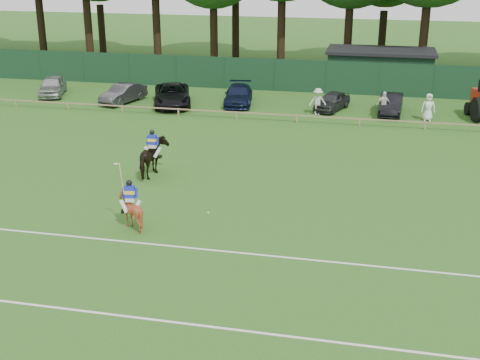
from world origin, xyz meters
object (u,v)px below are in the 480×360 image
(sedan_silver, at_px, (52,86))
(spectator_right, at_px, (428,107))
(horse_dark, at_px, (153,158))
(spectator_mid, at_px, (383,105))
(polo_ball, at_px, (208,213))
(sedan_navy, at_px, (238,95))
(estate_black, at_px, (391,104))
(suv_black, at_px, (172,95))
(sedan_grey, at_px, (123,93))
(hatch_grey, at_px, (332,101))
(horse_chestnut, at_px, (131,211))
(spectator_left, at_px, (318,102))
(utility_shed, at_px, (380,68))

(sedan_silver, distance_m, spectator_right, 27.49)
(horse_dark, distance_m, sedan_silver, 20.58)
(spectator_mid, relative_size, polo_ball, 19.72)
(horse_dark, height_order, spectator_mid, horse_dark)
(sedan_silver, distance_m, sedan_navy, 14.42)
(estate_black, bearing_deg, horse_dark, -124.17)
(suv_black, xyz_separation_m, spectator_right, (17.56, -0.51, 0.15))
(sedan_grey, bearing_deg, estate_black, 17.35)
(spectator_mid, bearing_deg, spectator_right, -27.51)
(hatch_grey, bearing_deg, horse_dark, -96.73)
(horse_chestnut, relative_size, sedan_grey, 0.36)
(spectator_left, height_order, spectator_mid, spectator_left)
(spectator_left, bearing_deg, horse_dark, -130.13)
(horse_chestnut, xyz_separation_m, estate_black, (10.34, 21.14, -0.05))
(sedan_grey, relative_size, suv_black, 0.76)
(polo_ball, xyz_separation_m, utility_shed, (6.75, 27.66, 1.49))
(horse_dark, relative_size, polo_ball, 24.34)
(horse_chestnut, relative_size, spectator_left, 0.81)
(spectator_left, bearing_deg, horse_chestnut, -119.77)
(spectator_left, bearing_deg, sedan_silver, 161.11)
(spectator_right, distance_m, utility_shed, 10.34)
(suv_black, relative_size, estate_black, 1.30)
(suv_black, bearing_deg, spectator_left, -21.30)
(horse_dark, xyz_separation_m, horse_chestnut, (1.19, -6.07, -0.20))
(horse_chestnut, relative_size, sedan_silver, 0.34)
(estate_black, xyz_separation_m, spectator_right, (2.36, -1.24, 0.22))
(sedan_silver, height_order, hatch_grey, sedan_silver)
(horse_chestnut, xyz_separation_m, hatch_grey, (6.36, 21.46, -0.10))
(sedan_navy, bearing_deg, spectator_right, -16.80)
(horse_dark, height_order, utility_shed, utility_shed)
(horse_dark, relative_size, spectator_mid, 1.23)
(sedan_grey, relative_size, sedan_navy, 0.88)
(polo_ball, relative_size, utility_shed, 0.01)
(spectator_left, relative_size, spectator_mid, 1.02)
(sedan_grey, height_order, estate_black, estate_black)
(estate_black, bearing_deg, spectator_mid, -111.25)
(horse_dark, distance_m, estate_black, 18.98)
(sedan_silver, xyz_separation_m, sedan_navy, (14.42, 0.18, -0.05))
(horse_dark, relative_size, spectator_left, 1.21)
(sedan_navy, bearing_deg, sedan_grey, 179.99)
(sedan_silver, relative_size, sedan_grey, 1.05)
(horse_chestnut, distance_m, spectator_mid, 22.31)
(horse_dark, xyz_separation_m, spectator_mid, (11.02, 13.95, -0.04))
(sedan_grey, distance_m, estate_black, 18.95)
(horse_dark, bearing_deg, sedan_grey, -61.35)
(estate_black, bearing_deg, utility_shed, 99.31)
(horse_dark, distance_m, spectator_left, 15.40)
(sedan_silver, height_order, spectator_right, spectator_right)
(horse_dark, relative_size, sedan_grey, 0.54)
(spectator_left, distance_m, utility_shed, 10.54)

